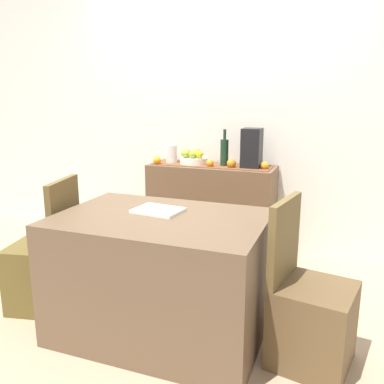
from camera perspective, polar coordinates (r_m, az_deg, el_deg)
name	(u,v)px	position (r m, az deg, el deg)	size (l,w,h in m)	color
ground_plane	(169,296)	(3.09, -3.18, -14.36)	(6.40, 6.40, 0.02)	tan
room_wall_rear	(219,104)	(3.84, 3.79, 12.19)	(6.40, 0.06, 2.70)	silver
sideboard_console	(211,209)	(3.73, 2.74, -2.47)	(1.13, 0.42, 0.82)	brown
table_runner	(212,165)	(3.64, 2.81, 3.81)	(1.06, 0.32, 0.01)	brown
fruit_bowl	(194,160)	(3.69, 0.25, 4.46)	(0.25, 0.25, 0.06)	white
apple_upper	(196,153)	(3.68, 0.56, 5.49)	(0.08, 0.08, 0.08)	gold
apple_rear	(197,152)	(3.75, 0.73, 5.57)	(0.07, 0.07, 0.07)	red
apple_center	(185,154)	(3.66, -0.97, 5.42)	(0.07, 0.07, 0.07)	#95B435
apple_front	(199,154)	(3.62, 1.04, 5.32)	(0.07, 0.07, 0.07)	gold
apple_right	(187,152)	(3.73, -0.71, 5.58)	(0.08, 0.08, 0.08)	#93A044
apple_left	(192,155)	(3.62, 0.02, 5.26)	(0.07, 0.07, 0.07)	#92A72D
wine_bottle	(224,152)	(3.59, 4.57, 5.62)	(0.07, 0.07, 0.32)	#183322
coffee_maker	(252,148)	(3.52, 8.39, 6.10)	(0.16, 0.18, 0.34)	black
ceramic_vase	(172,154)	(3.76, -2.88, 5.37)	(0.10, 0.10, 0.17)	silver
orange_loose_near_bowl	(210,163)	(3.55, 2.53, 4.06)	(0.06, 0.06, 0.06)	orange
orange_loose_mid	(265,165)	(3.48, 10.17, 3.69)	(0.07, 0.07, 0.07)	orange
orange_loose_end	(231,163)	(3.52, 5.55, 4.03)	(0.08, 0.08, 0.08)	orange
orange_loose_far	(157,160)	(3.70, -4.92, 4.45)	(0.07, 0.07, 0.07)	orange
dining_table	(161,275)	(2.51, -4.33, -11.55)	(1.22, 0.83, 0.74)	brown
open_book	(158,210)	(2.47, -4.78, -2.58)	(0.28, 0.21, 0.02)	white
chair_near_window	(46,270)	(3.00, -19.86, -10.22)	(0.47, 0.47, 0.90)	brown
chair_by_corner	(310,317)	(2.37, 16.22, -16.53)	(0.47, 0.47, 0.90)	brown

